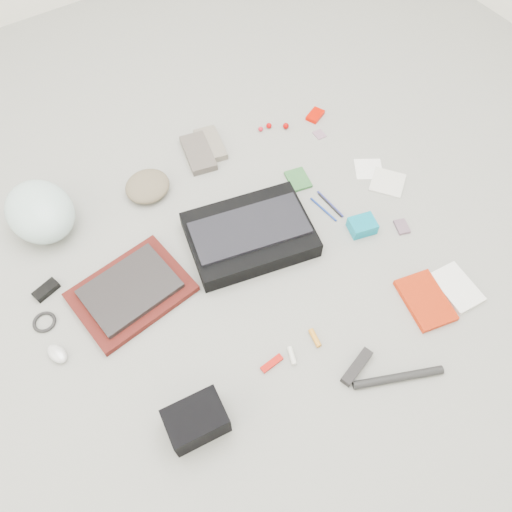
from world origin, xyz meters
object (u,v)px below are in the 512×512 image
book_red (425,300)px  accordion_wallet (362,226)px  laptop (130,289)px  messenger_bag (250,235)px  bike_helmet (40,211)px  camera_bag (196,421)px

book_red → accordion_wallet: (0.01, 0.38, 0.01)m
laptop → messenger_bag: bearing=-11.8°
bike_helmet → camera_bag: size_ratio=1.69×
laptop → accordion_wallet: size_ratio=3.16×
laptop → camera_bag: bearing=-100.6°
laptop → accordion_wallet: bearing=-22.3°
bike_helmet → book_red: (1.03, -1.08, -0.08)m
laptop → book_red: (0.88, -0.61, -0.03)m
messenger_bag → accordion_wallet: 0.45m
messenger_bag → camera_bag: size_ratio=2.57×
messenger_bag → laptop: (-0.49, 0.04, -0.00)m
bike_helmet → accordion_wallet: size_ratio=3.04×
book_red → messenger_bag: bearing=136.6°
bike_helmet → book_red: 1.49m
messenger_bag → laptop: size_ratio=1.46×
camera_bag → book_red: (0.91, -0.07, -0.05)m
messenger_bag → laptop: messenger_bag is taller
accordion_wallet → bike_helmet: bearing=160.5°
camera_bag → accordion_wallet: camera_bag is taller
book_red → camera_bag: bearing=-171.8°
camera_bag → book_red: bearing=2.3°
bike_helmet → book_red: bike_helmet is taller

